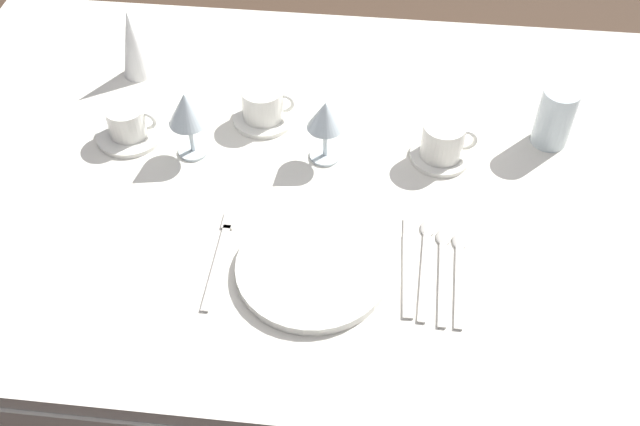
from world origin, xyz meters
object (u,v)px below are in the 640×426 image
fork_outer (220,255)px  spoon_tea (459,267)px  coffee_cup_right (128,121)px  coffee_cup_left (264,103)px  dinner_plate (313,268)px  dinner_knife (408,268)px  spoon_dessert (443,264)px  drink_tumbler (555,117)px  napkin_folded (133,43)px  coffee_cup_far (444,140)px  wine_glass_centre (187,111)px  spoon_soup (426,256)px  wine_glass_left (325,118)px

fork_outer → spoon_tea: 0.42m
coffee_cup_right → coffee_cup_left: bearing=17.2°
dinner_plate → fork_outer: bearing=174.4°
dinner_knife → spoon_dessert: spoon_dessert is taller
dinner_plate → drink_tumbler: drink_tumbler is taller
napkin_folded → dinner_plate: bearing=-48.8°
dinner_plate → coffee_cup_left: coffee_cup_left is taller
coffee_cup_far → wine_glass_centre: wine_glass_centre is taller
coffee_cup_right → spoon_soup: bearing=-23.0°
spoon_soup → coffee_cup_right: (-0.61, 0.26, 0.04)m
dinner_plate → coffee_cup_right: size_ratio=2.63×
coffee_cup_far → wine_glass_left: bearing=-174.4°
coffee_cup_left → dinner_plate: bearing=-69.4°
fork_outer → coffee_cup_left: coffee_cup_left is taller
spoon_tea → coffee_cup_far: bearing=96.3°
spoon_soup → coffee_cup_left: (-0.34, 0.34, 0.04)m
coffee_cup_left → drink_tumbler: drink_tumbler is taller
spoon_soup → drink_tumbler: (0.25, 0.34, 0.06)m
wine_glass_centre → wine_glass_left: 0.27m
dinner_knife → coffee_cup_far: bearing=78.7°
spoon_tea → spoon_soup: bearing=163.9°
coffee_cup_right → dinner_plate: bearing=-36.9°
dinner_knife → coffee_cup_left: (-0.31, 0.37, 0.04)m
coffee_cup_far → wine_glass_left: size_ratio=0.79×
wine_glass_left → drink_tumbler: 0.46m
fork_outer → wine_glass_centre: (-0.11, 0.26, 0.10)m
spoon_tea → napkin_folded: size_ratio=1.30×
dinner_knife → coffee_cup_far: size_ratio=2.03×
fork_outer → drink_tumbler: 0.72m
coffee_cup_right → drink_tumbler: 0.86m
coffee_cup_right → spoon_dessert: bearing=-23.0°
dinner_knife → spoon_soup: 0.04m
fork_outer → spoon_tea: bearing=2.5°
wine_glass_centre → napkin_folded: size_ratio=0.92×
drink_tumbler → fork_outer: bearing=-148.7°
spoon_soup → napkin_folded: napkin_folded is taller
spoon_tea → coffee_cup_left: bearing=138.4°
dinner_knife → drink_tumbler: drink_tumbler is taller
spoon_tea → napkin_folded: (-0.71, 0.49, 0.08)m
spoon_tea → wine_glass_centre: wine_glass_centre is taller
drink_tumbler → coffee_cup_far: bearing=-161.5°
wine_glass_left → napkin_folded: bearing=152.9°
dinner_knife → wine_glass_left: bearing=122.7°
dinner_plate → coffee_cup_left: bearing=110.6°
coffee_cup_far → wine_glass_left: 0.24m
wine_glass_left → coffee_cup_far: bearing=5.6°
drink_tumbler → napkin_folded: bearing=171.6°
fork_outer → spoon_soup: bearing=5.6°
spoon_tea → fork_outer: bearing=-177.5°
coffee_cup_left → drink_tumbler: bearing=-0.5°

